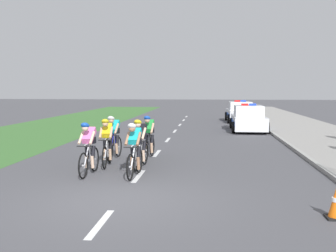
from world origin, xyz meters
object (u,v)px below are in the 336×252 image
Objects in this scene: cyclist_sixth at (149,136)px; cyclist_second at (135,149)px; cyclist_fifth at (114,137)px; police_car_nearest at (248,119)px; cyclist_fourth at (140,143)px; cyclist_lead at (89,148)px; cyclist_third at (107,142)px; traffic_cone_near at (336,203)px; police_car_second at (240,113)px.

cyclist_second is at bearing -89.19° from cyclist_sixth.
cyclist_fifth is 11.40m from police_car_nearest.
cyclist_fourth is 12.17m from police_car_nearest.
cyclist_fourth is at bearing 92.61° from cyclist_second.
police_car_nearest is at bearing 65.76° from cyclist_lead.
cyclist_sixth is 10.62m from police_car_nearest.
cyclist_third is at bearing 172.90° from cyclist_fourth.
police_car_nearest reaches higher than cyclist_third.
cyclist_second is 5.51m from traffic_cone_near.
cyclist_second is at bearing 144.38° from traffic_cone_near.
police_car_nearest is at bearing 71.10° from cyclist_second.
cyclist_sixth is 7.62m from traffic_cone_near.
police_car_second is (5.65, 18.95, -0.11)m from cyclist_lead.
cyclist_third is 1.00× the size of cyclist_fourth.
cyclist_fourth is 2.69× the size of traffic_cone_near.
traffic_cone_near is at bearing -39.32° from cyclist_third.
police_car_nearest is 6.39m from police_car_second.
police_car_nearest is at bearing 90.51° from traffic_cone_near.
cyclist_fourth is (1.28, 1.20, 0.00)m from cyclist_lead.
cyclist_third is 18.44m from police_car_second.
cyclist_sixth is (1.11, 1.54, 0.00)m from cyclist_third.
traffic_cone_near is at bearing -89.49° from police_car_nearest.
cyclist_lead and cyclist_third have the same top height.
police_car_second reaches higher than traffic_cone_near.
cyclist_fourth reaches higher than traffic_cone_near.
cyclist_fourth is 1.67m from cyclist_sixth.
police_car_nearest is (5.55, 9.96, -0.11)m from cyclist_fifth.
cyclist_fourth is at bearing 43.20° from cyclist_lead.
police_car_nearest reaches higher than cyclist_second.
cyclist_fifth is (-1.23, 2.66, 0.00)m from cyclist_second.
cyclist_fifth is 0.39× the size of police_car_second.
cyclist_sixth is at bearing 54.24° from cyclist_third.
cyclist_fifth is at bearing 87.84° from cyclist_lead.
cyclist_third is 0.39× the size of police_car_second.
cyclist_lead reaches higher than traffic_cone_near.
police_car_second reaches higher than cyclist_fifth.
cyclist_lead is 2.69× the size of traffic_cone_near.
cyclist_second and cyclist_fourth have the same top height.
cyclist_fourth is 0.39× the size of police_car_second.
cyclist_lead is 3.15m from cyclist_sixth.
cyclist_fifth is 1.22m from cyclist_sixth.
cyclist_sixth is at bearing -114.24° from police_car_nearest.
cyclist_third is at bearing 140.68° from traffic_cone_near.
police_car_second is at bearing 90.36° from traffic_cone_near.
cyclist_fourth is 0.39× the size of police_car_nearest.
cyclist_sixth is 0.39× the size of police_car_second.
cyclist_lead is at bearing -136.80° from cyclist_fourth.
cyclist_second is 2.93m from cyclist_sixth.
cyclist_lead is 2.60m from cyclist_fifth.
cyclist_second is at bearing -108.90° from police_car_nearest.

